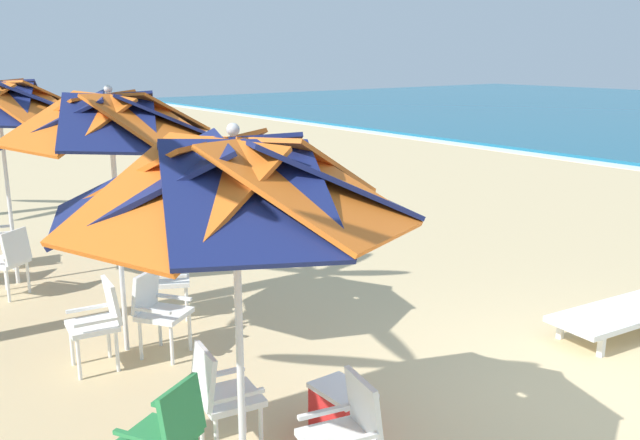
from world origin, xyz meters
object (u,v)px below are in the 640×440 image
(beach_umbrella_0, at_px, (235,182))
(plastic_chair_5, at_px, (163,276))
(beach_umbrella_1, at_px, (110,121))
(plastic_chair_3, at_px, (99,319))
(plastic_chair_4, at_px, (158,308))
(plastic_chair_2, at_px, (346,431))
(sun_lounger_1, at_px, (634,307))
(plastic_chair_1, at_px, (167,432))
(plastic_chair_8, at_px, (9,259))
(cooler_box, at_px, (342,411))
(plastic_chair_0, at_px, (221,393))

(beach_umbrella_0, xyz_separation_m, plastic_chair_5, (-3.39, 0.99, -1.71))
(beach_umbrella_1, height_order, plastic_chair_3, beach_umbrella_1)
(beach_umbrella_1, bearing_deg, plastic_chair_4, 37.32)
(plastic_chair_2, distance_m, sun_lounger_1, 4.34)
(plastic_chair_1, bearing_deg, beach_umbrella_0, 51.18)
(plastic_chair_8, bearing_deg, cooler_box, 14.66)
(plastic_chair_2, bearing_deg, sun_lounger_1, 93.95)
(plastic_chair_4, distance_m, plastic_chair_5, 1.01)
(plastic_chair_4, height_order, cooler_box, plastic_chair_4)
(plastic_chair_0, height_order, plastic_chair_5, same)
(beach_umbrella_1, bearing_deg, sun_lounger_1, 57.82)
(plastic_chair_4, bearing_deg, plastic_chair_3, -97.47)
(beach_umbrella_0, xyz_separation_m, plastic_chair_3, (-2.57, -0.05, -1.71))
(beach_umbrella_0, xyz_separation_m, plastic_chair_0, (-0.58, 0.16, -1.71))
(beach_umbrella_1, distance_m, cooler_box, 3.44)
(beach_umbrella_0, height_order, plastic_chair_0, beach_umbrella_0)
(beach_umbrella_0, bearing_deg, sun_lounger_1, 88.84)
(plastic_chair_3, xyz_separation_m, cooler_box, (2.35, 1.10, -0.30))
(plastic_chair_5, xyz_separation_m, plastic_chair_8, (-1.79, -1.24, 0.00))
(plastic_chair_2, bearing_deg, plastic_chair_0, -157.16)
(plastic_chair_4, relative_size, plastic_chair_8, 1.00)
(plastic_chair_4, xyz_separation_m, cooler_box, (2.27, 0.53, -0.30))
(beach_umbrella_1, height_order, sun_lounger_1, beach_umbrella_1)
(beach_umbrella_1, height_order, plastic_chair_8, beach_umbrella_1)
(plastic_chair_2, bearing_deg, beach_umbrella_0, -124.67)
(beach_umbrella_0, xyz_separation_m, cooler_box, (-0.22, 1.05, -2.01))
(plastic_chair_1, height_order, plastic_chair_2, same)
(beach_umbrella_0, distance_m, plastic_chair_3, 3.09)
(beach_umbrella_0, bearing_deg, beach_umbrella_1, 174.17)
(plastic_chair_1, bearing_deg, plastic_chair_3, 171.23)
(cooler_box, bearing_deg, plastic_chair_0, -111.97)
(beach_umbrella_1, height_order, cooler_box, beach_umbrella_1)
(plastic_chair_0, relative_size, plastic_chair_1, 1.00)
(plastic_chair_2, distance_m, plastic_chair_8, 5.65)
(plastic_chair_1, relative_size, plastic_chair_4, 1.00)
(plastic_chair_2, bearing_deg, plastic_chair_3, -168.11)
(plastic_chair_2, height_order, sun_lounger_1, plastic_chair_2)
(plastic_chair_4, distance_m, plastic_chair_8, 2.80)
(plastic_chair_1, distance_m, plastic_chair_4, 2.36)
(plastic_chair_0, height_order, plastic_chair_2, same)
(plastic_chair_0, bearing_deg, beach_umbrella_1, 176.80)
(plastic_chair_0, xyz_separation_m, beach_umbrella_1, (-2.22, 0.12, 1.85))
(plastic_chair_8, bearing_deg, beach_umbrella_1, 12.65)
(plastic_chair_0, bearing_deg, sun_lounger_1, 81.82)
(plastic_chair_0, xyz_separation_m, plastic_chair_4, (-1.91, 0.36, 0.00))
(beach_umbrella_0, relative_size, plastic_chair_3, 2.97)
(beach_umbrella_1, relative_size, plastic_chair_3, 3.10)
(plastic_chair_5, height_order, sun_lounger_1, plastic_chair_5)
(plastic_chair_2, xyz_separation_m, plastic_chair_4, (-2.89, -0.06, 0.00))
(plastic_chair_1, bearing_deg, plastic_chair_5, 155.71)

